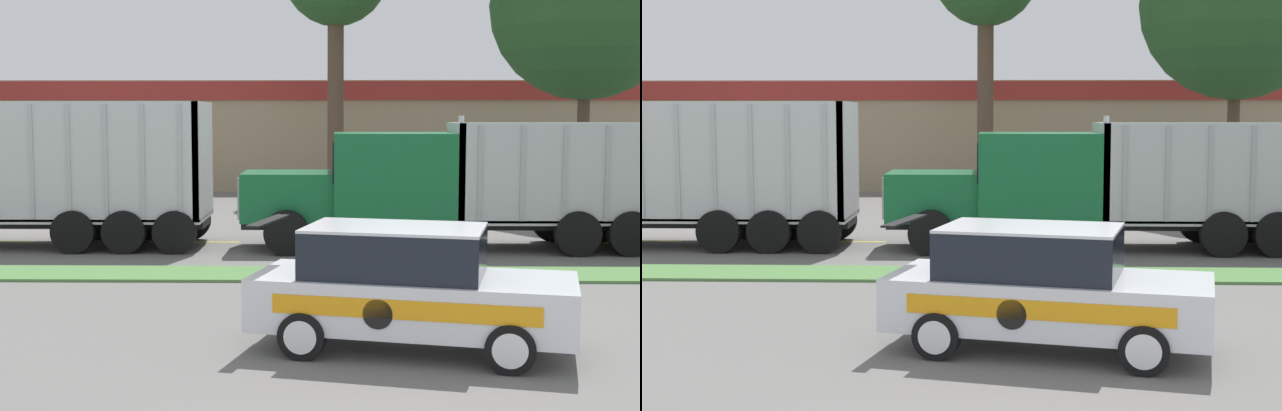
# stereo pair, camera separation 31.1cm
# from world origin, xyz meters

# --- Properties ---
(grass_verge) EXTENTS (120.00, 1.65, 0.06)m
(grass_verge) POSITION_xyz_m (0.00, 10.75, 0.03)
(grass_verge) COLOR #517F42
(grass_verge) RESTS_ON ground_plane
(centre_line_3) EXTENTS (2.40, 0.14, 0.01)m
(centre_line_3) POSITION_xyz_m (-4.19, 15.58, 0.00)
(centre_line_3) COLOR yellow
(centre_line_3) RESTS_ON ground_plane
(centre_line_4) EXTENTS (2.40, 0.14, 0.01)m
(centre_line_4) POSITION_xyz_m (1.21, 15.58, 0.00)
(centre_line_4) COLOR yellow
(centre_line_4) RESTS_ON ground_plane
(centre_line_5) EXTENTS (2.40, 0.14, 0.01)m
(centre_line_5) POSITION_xyz_m (6.61, 15.58, 0.00)
(centre_line_5) COLOR yellow
(centre_line_5) RESTS_ON ground_plane
(dump_truck_lead) EXTENTS (11.19, 2.74, 3.31)m
(dump_truck_lead) POSITION_xyz_m (1.98, 14.61, 1.51)
(dump_truck_lead) COLOR black
(dump_truck_lead) RESTS_ON ground_plane
(rally_car) EXTENTS (4.81, 2.87, 1.80)m
(rally_car) POSITION_xyz_m (0.53, 4.94, 0.90)
(rally_car) COLOR silver
(rally_car) RESTS_ON ground_plane
(store_building_backdrop) EXTENTS (36.03, 12.10, 4.79)m
(store_building_backdrop) POSITION_xyz_m (-0.44, 36.80, 2.40)
(store_building_backdrop) COLOR #9E896B
(store_building_backdrop) RESTS_ON ground_plane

